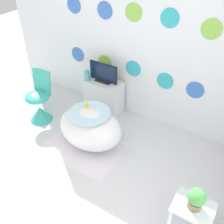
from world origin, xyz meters
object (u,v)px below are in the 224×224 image
(bathtub, at_px, (90,128))
(potted_plant_left, at_px, (196,199))
(tv, at_px, (103,74))
(vase, at_px, (87,76))
(chair, at_px, (40,105))

(bathtub, bearing_deg, potted_plant_left, -19.70)
(bathtub, bearing_deg, tv, 110.24)
(tv, height_order, vase, tv)
(tv, distance_m, vase, 0.26)
(chair, relative_size, tv, 1.69)
(chair, xyz_separation_m, tv, (0.69, 0.71, 0.40))
(tv, height_order, potted_plant_left, tv)
(tv, bearing_deg, chair, -134.29)
(chair, height_order, potted_plant_left, chair)
(bathtub, height_order, tv, tv)
(vase, bearing_deg, potted_plant_left, -30.31)
(vase, bearing_deg, chair, -127.01)
(vase, distance_m, potted_plant_left, 2.38)
(vase, bearing_deg, bathtub, -52.03)
(chair, relative_size, vase, 4.44)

